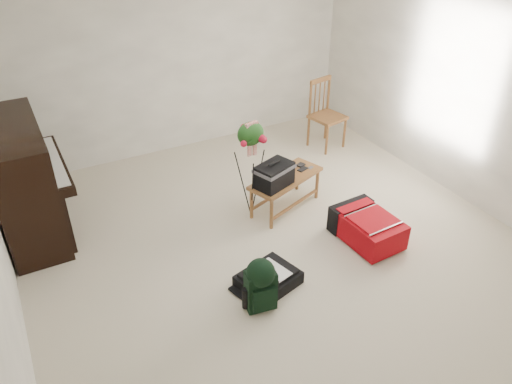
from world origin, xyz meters
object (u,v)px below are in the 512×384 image
bench (274,174)px  black_duffel (268,278)px  piano (25,183)px  green_backpack (261,282)px  red_suitcase (364,225)px  flower_stand (251,171)px  dining_chair (326,115)px

bench → black_duffel: bench is taller
piano → black_duffel: size_ratio=2.35×
black_duffel → green_backpack: 0.37m
piano → black_duffel: bearing=-47.7°
bench → red_suitcase: 1.13m
red_suitcase → green_backpack: size_ratio=1.41×
red_suitcase → flower_stand: 1.36m
piano → green_backpack: size_ratio=2.80×
green_backpack → flower_stand: size_ratio=0.44×
piano → flower_stand: piano is taller
dining_chair → piano: bearing=171.2°
bench → dining_chair: size_ratio=1.03×
piano → red_suitcase: piano is taller
piano → black_duffel: 2.76m
dining_chair → flower_stand: bearing=-160.0°
dining_chair → green_backpack: dining_chair is taller
bench → flower_stand: 0.29m
piano → dining_chair: size_ratio=1.53×
piano → bench: bearing=-21.0°
green_backpack → flower_stand: flower_stand is taller
piano → bench: piano is taller
dining_chair → red_suitcase: (-0.89, -2.03, -0.31)m
bench → black_duffel: 1.32m
green_backpack → flower_stand: bearing=74.4°
black_duffel → flower_stand: size_ratio=0.52×
flower_stand → piano: bearing=146.8°
bench → flower_stand: flower_stand is taller
bench → dining_chair: (1.51, 1.14, -0.03)m
black_duffel → bench: bearing=42.3°
piano → green_backpack: piano is taller
red_suitcase → flower_stand: (-0.88, 0.94, 0.43)m
dining_chair → flower_stand: (-1.78, -1.08, 0.12)m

